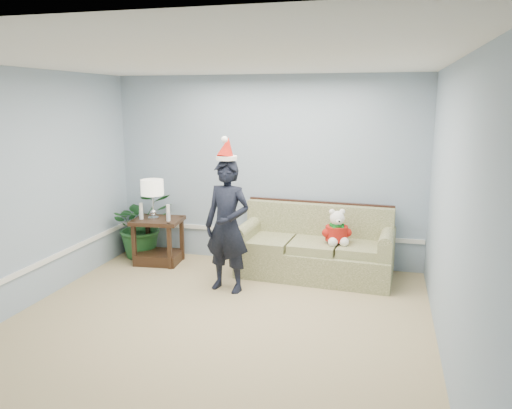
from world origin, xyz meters
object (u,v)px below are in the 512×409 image
at_px(side_table, 159,246).
at_px(teddy_bear, 336,231).
at_px(table_lamp, 152,189).
at_px(houseplant, 142,225).
at_px(man, 227,226).
at_px(sofa, 315,251).

xyz_separation_m(side_table, teddy_bear, (2.58, -0.08, 0.41)).
distance_m(table_lamp, houseplant, 0.73).
distance_m(side_table, man, 1.62).
relative_size(sofa, teddy_bear, 4.45).
bearing_deg(teddy_bear, table_lamp, 159.99).
height_order(table_lamp, man, man).
bearing_deg(houseplant, sofa, -3.36).
distance_m(side_table, teddy_bear, 2.62).
xyz_separation_m(side_table, man, (1.31, -0.77, 0.57)).
xyz_separation_m(man, teddy_bear, (1.27, 0.68, -0.15)).
relative_size(side_table, teddy_bear, 1.56).
xyz_separation_m(houseplant, man, (1.68, -0.98, 0.33)).
distance_m(sofa, man, 1.37).
bearing_deg(sofa, houseplant, -179.91).
bearing_deg(table_lamp, man, -28.45).
relative_size(side_table, table_lamp, 1.28).
bearing_deg(man, houseplant, 161.94).
xyz_separation_m(sofa, table_lamp, (-2.34, -0.09, 0.76)).
height_order(houseplant, teddy_bear, houseplant).
bearing_deg(side_table, sofa, 1.55).
distance_m(side_table, houseplant, 0.49).
relative_size(houseplant, man, 0.60).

